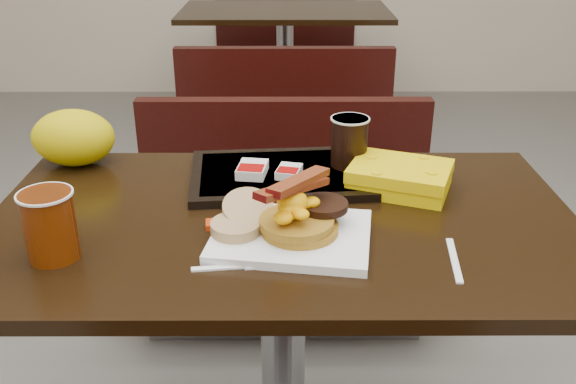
{
  "coord_description": "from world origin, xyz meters",
  "views": [
    {
      "loc": [
        0.01,
        -1.14,
        1.34
      ],
      "look_at": [
        0.01,
        0.01,
        0.8
      ],
      "focal_mm": 39.38,
      "sensor_mm": 36.0,
      "label": 1
    }
  ],
  "objects_px": {
    "pancake_stack": "(300,225)",
    "hashbrown_sleeve_left": "(252,170)",
    "bench_near_n": "(284,224)",
    "bench_far_s": "(285,111)",
    "hashbrown_sleeve_right": "(289,172)",
    "paper_bag": "(73,138)",
    "platter": "(291,236)",
    "bench_far_n": "(285,50)",
    "fork": "(218,268)",
    "coffee_cup_far": "(349,142)",
    "tray": "(280,175)",
    "clamshell": "(400,177)",
    "table_far": "(285,73)",
    "table_near": "(283,361)",
    "knife": "(454,260)",
    "coffee_cup_near": "(50,226)"
  },
  "relations": [
    {
      "from": "pancake_stack",
      "to": "hashbrown_sleeve_left",
      "type": "bearing_deg",
      "value": 110.9
    },
    {
      "from": "bench_near_n",
      "to": "bench_far_s",
      "type": "xyz_separation_m",
      "value": [
        0.0,
        1.2,
        0.0
      ]
    },
    {
      "from": "hashbrown_sleeve_right",
      "to": "paper_bag",
      "type": "bearing_deg",
      "value": -179.4
    },
    {
      "from": "hashbrown_sleeve_right",
      "to": "platter",
      "type": "bearing_deg",
      "value": -76.09
    },
    {
      "from": "platter",
      "to": "bench_far_s",
      "type": "bearing_deg",
      "value": 98.99
    },
    {
      "from": "bench_far_s",
      "to": "bench_far_n",
      "type": "distance_m",
      "value": 1.4
    },
    {
      "from": "fork",
      "to": "platter",
      "type": "bearing_deg",
      "value": 31.4
    },
    {
      "from": "coffee_cup_far",
      "to": "hashbrown_sleeve_left",
      "type": "bearing_deg",
      "value": -166.54
    },
    {
      "from": "tray",
      "to": "clamshell",
      "type": "distance_m",
      "value": 0.27
    },
    {
      "from": "pancake_stack",
      "to": "tray",
      "type": "bearing_deg",
      "value": 97.67
    },
    {
      "from": "bench_near_n",
      "to": "table_far",
      "type": "height_order",
      "value": "table_far"
    },
    {
      "from": "table_near",
      "to": "pancake_stack",
      "type": "xyz_separation_m",
      "value": [
        0.03,
        -0.1,
        0.41
      ]
    },
    {
      "from": "table_near",
      "to": "knife",
      "type": "xyz_separation_m",
      "value": [
        0.31,
        -0.18,
        0.38
      ]
    },
    {
      "from": "table_far",
      "to": "fork",
      "type": "relative_size",
      "value": 9.28
    },
    {
      "from": "platter",
      "to": "tray",
      "type": "relative_size",
      "value": 0.72
    },
    {
      "from": "bench_far_s",
      "to": "coffee_cup_near",
      "type": "relative_size",
      "value": 7.85
    },
    {
      "from": "hashbrown_sleeve_left",
      "to": "tray",
      "type": "bearing_deg",
      "value": 23.93
    },
    {
      "from": "paper_bag",
      "to": "fork",
      "type": "bearing_deg",
      "value": -50.9
    },
    {
      "from": "bench_far_n",
      "to": "coffee_cup_far",
      "type": "relative_size",
      "value": 8.65
    },
    {
      "from": "bench_far_s",
      "to": "hashbrown_sleeve_left",
      "type": "xyz_separation_m",
      "value": [
        -0.07,
        -1.73,
        0.42
      ]
    },
    {
      "from": "coffee_cup_near",
      "to": "hashbrown_sleeve_left",
      "type": "relative_size",
      "value": 1.5
    },
    {
      "from": "coffee_cup_far",
      "to": "paper_bag",
      "type": "xyz_separation_m",
      "value": [
        -0.66,
        0.06,
        -0.01
      ]
    },
    {
      "from": "bench_far_s",
      "to": "paper_bag",
      "type": "relative_size",
      "value": 5.09
    },
    {
      "from": "bench_far_n",
      "to": "tray",
      "type": "relative_size",
      "value": 2.45
    },
    {
      "from": "pancake_stack",
      "to": "fork",
      "type": "relative_size",
      "value": 1.13
    },
    {
      "from": "hashbrown_sleeve_left",
      "to": "fork",
      "type": "bearing_deg",
      "value": -88.93
    },
    {
      "from": "hashbrown_sleeve_left",
      "to": "hashbrown_sleeve_right",
      "type": "height_order",
      "value": "hashbrown_sleeve_left"
    },
    {
      "from": "knife",
      "to": "hashbrown_sleeve_left",
      "type": "distance_m",
      "value": 0.51
    },
    {
      "from": "bench_near_n",
      "to": "coffee_cup_near",
      "type": "bearing_deg",
      "value": -115.52
    },
    {
      "from": "platter",
      "to": "knife",
      "type": "xyz_separation_m",
      "value": [
        0.29,
        -0.08,
        -0.01
      ]
    },
    {
      "from": "platter",
      "to": "tray",
      "type": "xyz_separation_m",
      "value": [
        -0.02,
        0.29,
        0.0
      ]
    },
    {
      "from": "knife",
      "to": "bench_far_s",
      "type": "bearing_deg",
      "value": -165.03
    },
    {
      "from": "table_far",
      "to": "paper_bag",
      "type": "xyz_separation_m",
      "value": [
        -0.5,
        -2.32,
        0.44
      ]
    },
    {
      "from": "table_near",
      "to": "bench_near_n",
      "type": "bearing_deg",
      "value": 90.0
    },
    {
      "from": "clamshell",
      "to": "bench_far_s",
      "type": "bearing_deg",
      "value": 119.27
    },
    {
      "from": "coffee_cup_near",
      "to": "coffee_cup_far",
      "type": "bearing_deg",
      "value": 34.15
    },
    {
      "from": "bench_far_n",
      "to": "tray",
      "type": "height_order",
      "value": "tray"
    },
    {
      "from": "coffee_cup_near",
      "to": "fork",
      "type": "bearing_deg",
      "value": -8.05
    },
    {
      "from": "table_far",
      "to": "bench_far_n",
      "type": "distance_m",
      "value": 0.7
    },
    {
      "from": "paper_bag",
      "to": "hashbrown_sleeve_right",
      "type": "bearing_deg",
      "value": -12.58
    },
    {
      "from": "table_near",
      "to": "bench_far_n",
      "type": "relative_size",
      "value": 1.2
    },
    {
      "from": "hashbrown_sleeve_left",
      "to": "coffee_cup_far",
      "type": "distance_m",
      "value": 0.23
    },
    {
      "from": "bench_near_n",
      "to": "pancake_stack",
      "type": "xyz_separation_m",
      "value": [
        0.03,
        -0.8,
        0.42
      ]
    },
    {
      "from": "knife",
      "to": "clamshell",
      "type": "xyz_separation_m",
      "value": [
        -0.05,
        0.3,
        0.03
      ]
    },
    {
      "from": "bench_far_s",
      "to": "table_far",
      "type": "bearing_deg",
      "value": 90.0
    },
    {
      "from": "pancake_stack",
      "to": "knife",
      "type": "distance_m",
      "value": 0.29
    },
    {
      "from": "fork",
      "to": "clamshell",
      "type": "xyz_separation_m",
      "value": [
        0.37,
        0.33,
        0.03
      ]
    },
    {
      "from": "fork",
      "to": "coffee_cup_far",
      "type": "bearing_deg",
      "value": 51.14
    },
    {
      "from": "table_near",
      "to": "coffee_cup_far",
      "type": "relative_size",
      "value": 10.38
    },
    {
      "from": "fork",
      "to": "table_far",
      "type": "bearing_deg",
      "value": 80.88
    }
  ]
}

